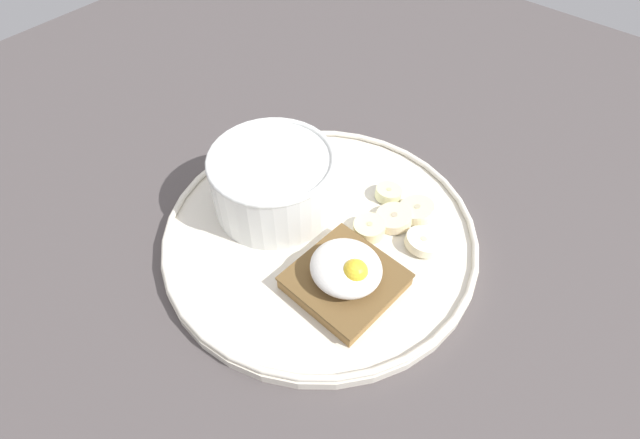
{
  "coord_description": "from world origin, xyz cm",
  "views": [
    {
      "loc": [
        19.64,
        -23.24,
        40.16
      ],
      "look_at": [
        0.0,
        0.0,
        5.0
      ],
      "focal_mm": 28.0,
      "sensor_mm": 36.0,
      "label": 1
    }
  ],
  "objects": [
    {
      "name": "banana_slice_back",
      "position": [
        8.35,
        5.05,
        3.59
      ],
      "size": [
        4.65,
        4.69,
        1.47
      ],
      "color": "#F7EDC4",
      "rests_on": "plate"
    },
    {
      "name": "banana_slice_left",
      "position": [
        5.74,
        7.98,
        3.66
      ],
      "size": [
        4.29,
        4.2,
        1.65
      ],
      "color": "#F7EABC",
      "rests_on": "plate"
    },
    {
      "name": "banana_slice_inner",
      "position": [
        2.23,
        8.16,
        3.59
      ],
      "size": [
        2.94,
        3.03,
        1.32
      ],
      "color": "beige",
      "rests_on": "plate"
    },
    {
      "name": "plate",
      "position": [
        0.0,
        0.0,
        2.8
      ],
      "size": [
        30.16,
        30.16,
        1.6
      ],
      "color": "silver",
      "rests_on": "ground_plane"
    },
    {
      "name": "toast_slice",
      "position": [
        5.57,
        -3.19,
        3.84
      ],
      "size": [
        9.06,
        9.06,
        1.52
      ],
      "color": "brown",
      "rests_on": "plate"
    },
    {
      "name": "banana_slice_front",
      "position": [
        4.6,
        5.68,
        3.62
      ],
      "size": [
        4.9,
        4.86,
        1.47
      ],
      "color": "beige",
      "rests_on": "plate"
    },
    {
      "name": "oatmeal_bowl",
      "position": [
        -5.89,
        -0.26,
        6.26
      ],
      "size": [
        12.15,
        12.15,
        6.38
      ],
      "color": "white",
      "rests_on": "plate"
    },
    {
      "name": "banana_slice_right",
      "position": [
        3.52,
        3.13,
        3.61
      ],
      "size": [
        3.8,
        3.79,
        1.29
      ],
      "color": "beige",
      "rests_on": "plate"
    },
    {
      "name": "ground_plane",
      "position": [
        0.0,
        0.0,
        1.0
      ],
      "size": [
        120.0,
        120.0,
        2.0
      ],
      "primitive_type": "cube",
      "color": "#4D4646",
      "rests_on": "ground"
    },
    {
      "name": "poached_egg",
      "position": [
        5.69,
        -3.22,
        5.83
      ],
      "size": [
        6.26,
        5.96,
        3.1
      ],
      "color": "white",
      "rests_on": "toast_slice"
    }
  ]
}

